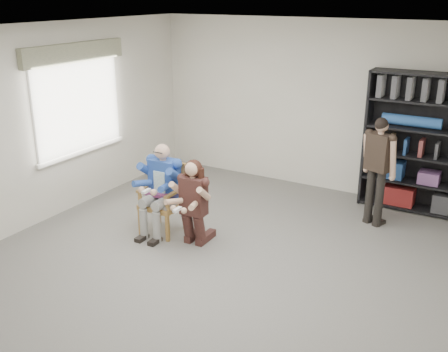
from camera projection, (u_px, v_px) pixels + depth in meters
The scene contains 8 objects.
room_shell at pixel (212, 165), 5.71m from camera, with size 6.00×7.00×2.80m, color beige, non-canonical shape.
floor at pixel (213, 277), 6.18m from camera, with size 6.00×7.00×0.01m, color slate.
window_left at pixel (79, 101), 7.84m from camera, with size 0.16×2.00×1.75m, color white, non-canonical shape.
armchair at pixel (162, 199), 7.19m from camera, with size 0.57×0.55×0.98m, color #996335, non-canonical shape.
seated_man at pixel (162, 189), 7.14m from camera, with size 0.55×0.77×1.28m, color navy, non-canonical shape.
kneeling_woman at pixel (193, 204), 6.78m from camera, with size 0.49×0.79×1.17m, color #341E1B, non-canonical shape.
bookshelf at pixel (426, 145), 7.71m from camera, with size 1.80×0.38×2.10m, color black, non-canonical shape.
standing_man at pixel (377, 172), 7.33m from camera, with size 0.49×0.27×1.58m, color #2C211A, non-canonical shape.
Camera 1 is at (2.82, -4.63, 3.20)m, focal length 42.00 mm.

